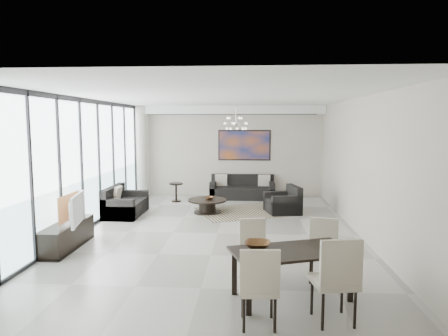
# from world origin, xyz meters

# --- Properties ---
(room_shell) EXTENTS (6.00, 9.00, 2.90)m
(room_shell) POSITION_xyz_m (0.46, 0.00, 1.45)
(room_shell) COLOR #A8A39B
(room_shell) RESTS_ON ground
(window_wall) EXTENTS (0.37, 8.95, 2.90)m
(window_wall) POSITION_xyz_m (-2.86, 0.00, 1.47)
(window_wall) COLOR white
(window_wall) RESTS_ON floor
(soffit) EXTENTS (5.98, 0.40, 0.26)m
(soffit) POSITION_xyz_m (0.00, 4.30, 2.77)
(soffit) COLOR white
(soffit) RESTS_ON room_shell
(painting) EXTENTS (1.68, 0.04, 0.98)m
(painting) POSITION_xyz_m (0.50, 4.47, 1.65)
(painting) COLOR #AA4F17
(painting) RESTS_ON room_shell
(chandelier) EXTENTS (0.66, 0.66, 0.71)m
(chandelier) POSITION_xyz_m (0.30, 2.50, 2.35)
(chandelier) COLOR silver
(chandelier) RESTS_ON room_shell
(rug) EXTENTS (2.84, 2.55, 0.01)m
(rug) POSITION_xyz_m (0.54, 2.14, 0.01)
(rug) COLOR black
(rug) RESTS_ON floor
(coffee_table) EXTENTS (1.02, 1.02, 0.36)m
(coffee_table) POSITION_xyz_m (-0.43, 1.96, 0.20)
(coffee_table) COLOR black
(coffee_table) RESTS_ON floor
(bowl_coffee) EXTENTS (0.25, 0.25, 0.07)m
(bowl_coffee) POSITION_xyz_m (-0.37, 1.97, 0.39)
(bowl_coffee) COLOR brown
(bowl_coffee) RESTS_ON coffee_table
(sofa_main) EXTENTS (2.00, 0.82, 0.73)m
(sofa_main) POSITION_xyz_m (0.45, 4.07, 0.25)
(sofa_main) COLOR black
(sofa_main) RESTS_ON floor
(loveseat) EXTENTS (0.83, 1.47, 0.74)m
(loveseat) POSITION_xyz_m (-2.54, 1.57, 0.25)
(loveseat) COLOR black
(loveseat) RESTS_ON floor
(armchair) EXTENTS (0.99, 1.02, 0.71)m
(armchair) POSITION_xyz_m (1.59, 2.07, 0.24)
(armchair) COLOR black
(armchair) RESTS_ON floor
(side_table) EXTENTS (0.41, 0.41, 0.56)m
(side_table) POSITION_xyz_m (-1.53, 3.42, 0.38)
(side_table) COLOR black
(side_table) RESTS_ON floor
(tv_console) EXTENTS (0.44, 1.55, 0.49)m
(tv_console) POSITION_xyz_m (-2.76, -1.21, 0.24)
(tv_console) COLOR black
(tv_console) RESTS_ON floor
(television) EXTENTS (0.32, 0.98, 0.56)m
(television) POSITION_xyz_m (-2.60, -1.27, 0.77)
(television) COLOR gray
(television) RESTS_ON tv_console
(dining_table) EXTENTS (1.77, 1.28, 0.67)m
(dining_table) POSITION_xyz_m (1.26, -3.10, 0.58)
(dining_table) COLOR black
(dining_table) RESTS_ON floor
(dining_chair_sw) EXTENTS (0.47, 0.47, 0.97)m
(dining_chair_sw) POSITION_xyz_m (0.81, -3.97, 0.56)
(dining_chair_sw) COLOR beige
(dining_chair_sw) RESTS_ON floor
(dining_chair_se) EXTENTS (0.57, 0.57, 1.07)m
(dining_chair_se) POSITION_xyz_m (1.71, -3.82, 0.62)
(dining_chair_se) COLOR beige
(dining_chair_se) RESTS_ON floor
(dining_chair_nw) EXTENTS (0.49, 0.49, 0.89)m
(dining_chair_nw) POSITION_xyz_m (0.76, -2.38, 0.51)
(dining_chair_nw) COLOR beige
(dining_chair_nw) RESTS_ON floor
(dining_chair_ne) EXTENTS (0.51, 0.51, 0.92)m
(dining_chair_ne) POSITION_xyz_m (1.81, -2.39, 0.53)
(dining_chair_ne) COLOR beige
(dining_chair_ne) RESTS_ON floor
(bowl_dining) EXTENTS (0.39, 0.39, 0.09)m
(bowl_dining) POSITION_xyz_m (0.80, -3.04, 0.71)
(bowl_dining) COLOR brown
(bowl_dining) RESTS_ON dining_table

